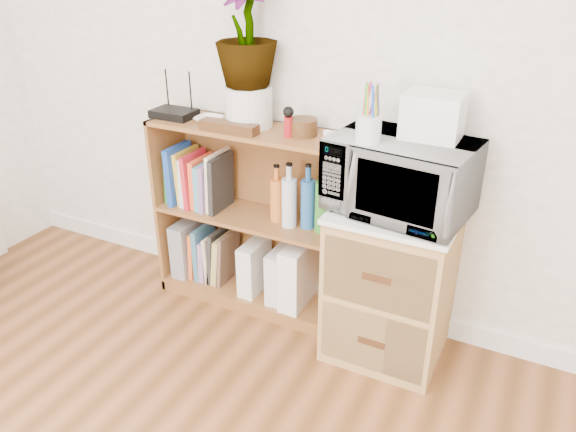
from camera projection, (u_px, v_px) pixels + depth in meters
The scene contains 21 objects.
skirting_board at pixel (325, 294), 2.96m from camera, with size 4.00×0.02×0.10m, color white.
bookshelf at pixel (252, 219), 2.80m from camera, with size 1.00×0.30×0.95m, color brown.
wicker_unit at pixel (390, 285), 2.49m from camera, with size 0.50×0.45×0.70m, color #9E7542.
microwave at pixel (400, 176), 2.25m from camera, with size 0.56×0.38×0.31m, color silver.
pen_cup at pixel (368, 129), 2.13m from camera, with size 0.10×0.10×0.11m, color silver.
small_appliance at pixel (433, 116), 2.17m from camera, with size 0.22×0.19×0.18m, color white.
router at pixel (174, 113), 2.73m from camera, with size 0.21×0.14×0.04m, color black.
white_bowl at pixel (209, 120), 2.64m from camera, with size 0.13×0.13×0.03m, color white.
plant_pot at pixel (249, 106), 2.57m from camera, with size 0.22×0.22×0.19m, color silver.
potted_plant at pixel (246, 30), 2.42m from camera, with size 0.27×0.27×0.49m, color #2C6E2C.
trinket_box at pixel (229, 127), 2.52m from camera, with size 0.28×0.07×0.05m, color #3B2310.
kokeshi_doll at pixel (288, 127), 2.45m from camera, with size 0.04×0.04×0.09m, color maroon.
wooden_bowl at pixel (303, 127), 2.47m from camera, with size 0.13×0.13×0.07m, color #3B2110.
paint_jars at pixel (334, 142), 2.32m from camera, with size 0.10×0.04×0.05m, color pink.
file_box at pixel (189, 246), 3.08m from camera, with size 0.09×0.24×0.30m, color gray.
magazine_holder_left at pixel (254, 266), 2.91m from camera, with size 0.09×0.22×0.28m, color white.
magazine_holder_mid at pixel (282, 274), 2.84m from camera, with size 0.09×0.22×0.28m, color silver.
magazine_holder_right at pixel (299, 274), 2.79m from camera, with size 0.10×0.26×0.33m, color white.
cookbooks at pixel (199, 179), 2.86m from camera, with size 0.32×0.20×0.30m.
liquor_bottles at pixel (316, 201), 2.59m from camera, with size 0.48×0.07×0.32m.
lower_books at pixel (214, 255), 3.02m from camera, with size 0.23×0.19×0.30m.
Camera 1 is at (0.94, -0.06, 1.73)m, focal length 35.00 mm.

